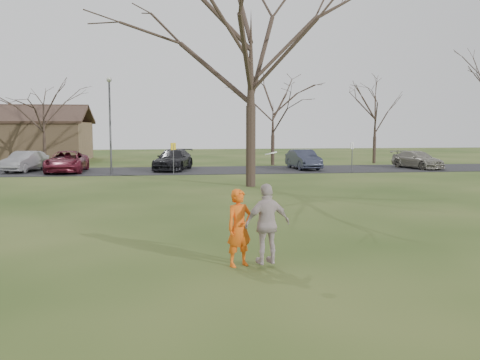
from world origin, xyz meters
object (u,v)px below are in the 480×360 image
car_2 (67,162)px  lamp_post (110,113)px  player_defender (239,228)px  car_5 (303,159)px  car_7 (418,160)px  big_tree (251,50)px  car_1 (25,161)px  catching_play (267,224)px  car_3 (173,160)px

car_2 → lamp_post: (3.17, -1.99, 3.21)m
player_defender → car_2: (-8.59, 24.82, -0.12)m
player_defender → car_5: size_ratio=0.41×
car_7 → big_tree: bearing=-162.5°
car_1 → catching_play: bearing=-51.4°
car_1 → big_tree: bearing=-22.8°
car_1 → car_5: bearing=12.3°
car_2 → car_5: bearing=0.6°
car_2 → car_7: (25.12, 0.02, -0.08)m
car_2 → player_defender: bearing=-72.1°
car_1 → car_3: bearing=13.3°
car_2 → car_5: car_2 is taller
car_7 → big_tree: size_ratio=0.31×
player_defender → catching_play: size_ratio=0.70×
car_1 → big_tree: size_ratio=0.30×
car_3 → lamp_post: bearing=-129.9°
car_1 → car_5: car_5 is taller
player_defender → car_1: 28.23m
car_5 → lamp_post: size_ratio=0.68×
car_7 → player_defender: bearing=-140.5°
car_1 → lamp_post: size_ratio=0.68×
big_tree → catching_play: bearing=-97.3°
car_2 → big_tree: bearing=-41.5°
car_2 → lamp_post: 4.93m
car_7 → big_tree: (-13.95, -9.51, 6.32)m
car_1 → lamp_post: 7.52m
car_1 → car_5: 19.53m
catching_play → car_7: bearing=57.6°
player_defender → car_7: player_defender is taller
catching_play → car_3: bearing=94.4°
car_2 → car_3: bearing=5.9°
car_1 → car_3: size_ratio=0.84×
lamp_post → car_3: bearing=35.7°
catching_play → big_tree: 16.81m
player_defender → lamp_post: (-5.42, 22.83, 3.09)m
car_7 → lamp_post: (-21.95, -2.01, 3.29)m
car_5 → car_7: size_ratio=0.97×
player_defender → car_5: player_defender is taller
car_7 → catching_play: (-15.94, -25.09, 0.33)m
car_1 → car_7: car_1 is taller
car_2 → car_5: (16.56, 0.49, -0.01)m
catching_play → car_5: bearing=73.9°
car_1 → big_tree: big_tree is taller
big_tree → lamp_post: bearing=136.8°
player_defender → car_2: player_defender is taller
car_2 → car_1: bearing=161.4°
player_defender → car_7: bearing=31.1°
car_3 → catching_play: 26.03m
catching_play → lamp_post: bearing=104.6°
big_tree → car_3: bearing=111.1°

